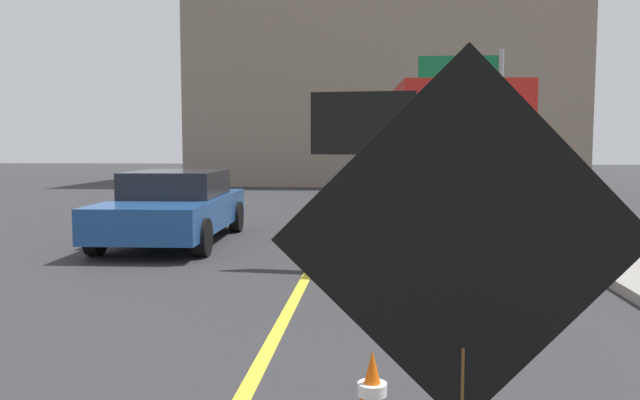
# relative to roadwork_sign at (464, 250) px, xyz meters

# --- Properties ---
(lane_center_stripe) EXTENTS (0.14, 36.00, 0.01)m
(lane_center_stripe) POSITION_rel_roadwork_sign_xyz_m (-1.37, 2.62, -1.47)
(lane_center_stripe) COLOR yellow
(lane_center_stripe) RESTS_ON ground
(roadwork_sign) EXTENTS (1.63, 0.19, 2.33)m
(roadwork_sign) POSITION_rel_roadwork_sign_xyz_m (0.00, 0.00, 0.00)
(roadwork_sign) COLOR #593819
(roadwork_sign) RESTS_ON ground
(arrow_board_trailer) EXTENTS (1.60, 1.90, 2.70)m
(arrow_board_trailer) POSITION_rel_roadwork_sign_xyz_m (-0.58, 7.02, -0.99)
(arrow_board_trailer) COLOR orange
(arrow_board_trailer) RESTS_ON ground
(box_truck) EXTENTS (2.94, 7.68, 3.14)m
(box_truck) POSITION_rel_roadwork_sign_xyz_m (1.20, 13.02, 0.26)
(box_truck) COLOR black
(box_truck) RESTS_ON ground
(pickup_car) EXTENTS (2.20, 4.71, 1.38)m
(pickup_car) POSITION_rel_roadwork_sign_xyz_m (-4.29, 9.32, -0.77)
(pickup_car) COLOR navy
(pickup_car) RESTS_ON ground
(highway_guide_sign) EXTENTS (2.79, 0.18, 5.00)m
(highway_guide_sign) POSITION_rel_roadwork_sign_xyz_m (2.90, 18.92, 1.95)
(highway_guide_sign) COLOR gray
(highway_guide_sign) RESTS_ON ground
(far_building_block) EXTENTS (17.66, 7.41, 10.81)m
(far_building_block) POSITION_rel_roadwork_sign_xyz_m (-0.15, 28.73, 3.93)
(far_building_block) COLOR gray
(far_building_block) RESTS_ON ground
(traffic_cone_near_sign) EXTENTS (0.36, 0.36, 0.60)m
(traffic_cone_near_sign) POSITION_rel_roadwork_sign_xyz_m (-0.39, 1.28, -1.18)
(traffic_cone_near_sign) COLOR black
(traffic_cone_near_sign) RESTS_ON ground
(traffic_cone_mid_lane) EXTENTS (0.36, 0.36, 0.60)m
(traffic_cone_mid_lane) POSITION_rel_roadwork_sign_xyz_m (-0.48, 4.85, -1.18)
(traffic_cone_mid_lane) COLOR black
(traffic_cone_mid_lane) RESTS_ON ground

